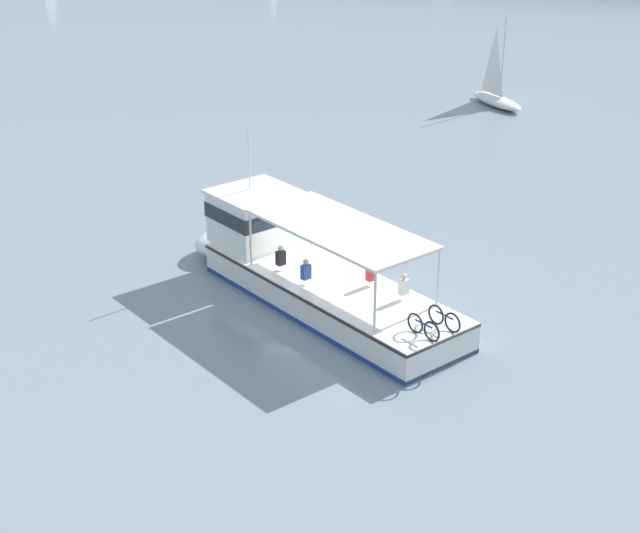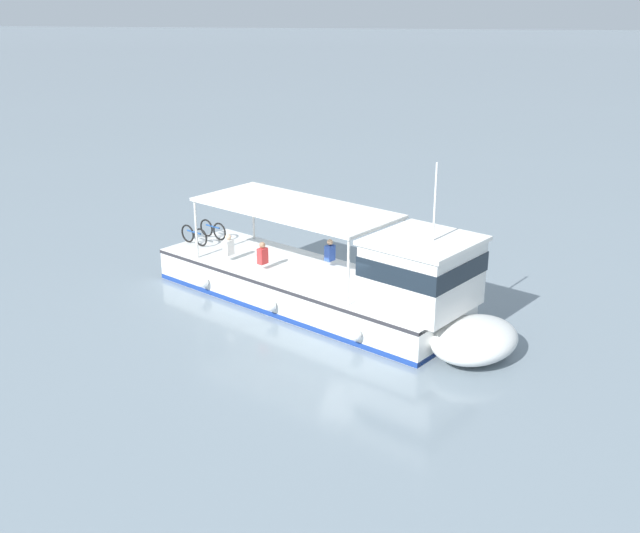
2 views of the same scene
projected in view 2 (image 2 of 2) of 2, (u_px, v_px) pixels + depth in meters
The scene contains 2 objects.
ground_plane at pixel (365, 329), 23.07m from camera, with size 400.00×400.00×0.00m, color gray.
ferry_main at pixel (345, 285), 23.74m from camera, with size 12.39×9.41×5.32m.
Camera 2 is at (-1.51, 21.04, 9.62)m, focal length 42.87 mm.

